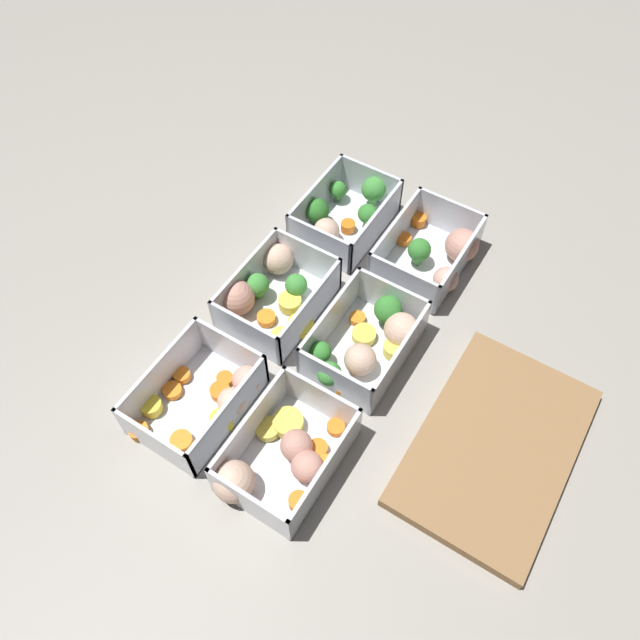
{
  "coord_description": "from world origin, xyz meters",
  "views": [
    {
      "loc": [
        0.42,
        0.26,
        0.74
      ],
      "look_at": [
        0.0,
        0.0,
        0.02
      ],
      "focal_mm": 35.0,
      "sensor_mm": 36.0,
      "label": 1
    }
  ],
  "objects_px": {
    "container_near_left": "(344,213)",
    "container_near_center": "(269,292)",
    "container_far_left": "(436,253)",
    "container_far_right": "(280,458)",
    "container_near_right": "(206,398)",
    "container_far_center": "(369,342)"
  },
  "relations": [
    {
      "from": "container_near_left",
      "to": "container_near_center",
      "type": "relative_size",
      "value": 0.96
    },
    {
      "from": "container_near_left",
      "to": "container_far_left",
      "type": "distance_m",
      "value": 0.16
    },
    {
      "from": "container_near_center",
      "to": "container_far_left",
      "type": "height_order",
      "value": "same"
    },
    {
      "from": "container_far_right",
      "to": "container_far_left",
      "type": "bearing_deg",
      "value": 177.34
    },
    {
      "from": "container_near_right",
      "to": "container_far_right",
      "type": "height_order",
      "value": "same"
    },
    {
      "from": "container_near_center",
      "to": "container_far_left",
      "type": "distance_m",
      "value": 0.26
    },
    {
      "from": "container_far_left",
      "to": "container_far_center",
      "type": "height_order",
      "value": "same"
    },
    {
      "from": "container_near_center",
      "to": "container_far_center",
      "type": "bearing_deg",
      "value": 90.64
    },
    {
      "from": "container_near_center",
      "to": "container_far_right",
      "type": "height_order",
      "value": "same"
    },
    {
      "from": "container_near_right",
      "to": "container_far_center",
      "type": "distance_m",
      "value": 0.23
    },
    {
      "from": "container_far_left",
      "to": "container_far_center",
      "type": "relative_size",
      "value": 0.96
    },
    {
      "from": "container_near_left",
      "to": "container_near_right",
      "type": "xyz_separation_m",
      "value": [
        0.37,
        0.01,
        -0.0
      ]
    },
    {
      "from": "container_far_left",
      "to": "container_far_right",
      "type": "xyz_separation_m",
      "value": [
        0.39,
        -0.02,
        -0.0
      ]
    },
    {
      "from": "container_far_left",
      "to": "container_far_right",
      "type": "bearing_deg",
      "value": -2.66
    },
    {
      "from": "container_far_center",
      "to": "container_near_left",
      "type": "bearing_deg",
      "value": -141.19
    },
    {
      "from": "container_near_right",
      "to": "container_far_left",
      "type": "height_order",
      "value": "same"
    },
    {
      "from": "container_near_left",
      "to": "container_near_center",
      "type": "height_order",
      "value": "same"
    },
    {
      "from": "container_near_center",
      "to": "container_near_right",
      "type": "height_order",
      "value": "same"
    },
    {
      "from": "container_near_center",
      "to": "container_near_right",
      "type": "relative_size",
      "value": 1.04
    },
    {
      "from": "container_far_right",
      "to": "container_far_center",
      "type": "bearing_deg",
      "value": 177.23
    },
    {
      "from": "container_near_center",
      "to": "container_far_center",
      "type": "xyz_separation_m",
      "value": [
        -0.0,
        0.16,
        0.0
      ]
    },
    {
      "from": "container_far_left",
      "to": "container_near_center",
      "type": "bearing_deg",
      "value": -41.55
    }
  ]
}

